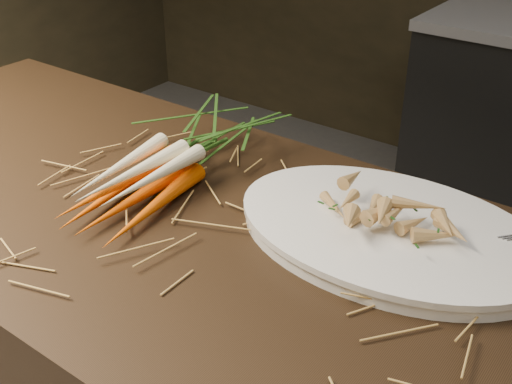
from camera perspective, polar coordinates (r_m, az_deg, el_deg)
straw_bedding at (r=0.93m, az=7.43°, el=-7.29°), size 1.40×0.60×0.02m
root_veg_bunch at (r=1.19m, az=-6.15°, el=3.60°), size 0.19×0.51×0.09m
serving_platter at (r=1.03m, az=11.64°, el=-3.66°), size 0.51×0.36×0.03m
roasted_veg_heap at (r=1.00m, az=11.87°, el=-1.74°), size 0.25×0.19×0.05m
serving_fork at (r=0.97m, az=20.80°, el=-6.51°), size 0.13×0.15×0.00m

